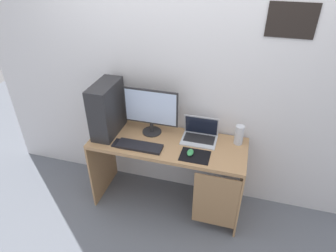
{
  "coord_description": "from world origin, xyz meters",
  "views": [
    {
      "loc": [
        0.6,
        -2.14,
        2.38
      ],
      "look_at": [
        0.0,
        0.0,
        0.96
      ],
      "focal_mm": 31.2,
      "sensor_mm": 36.0,
      "label": 1
    }
  ],
  "objects": [
    {
      "name": "ground_plane",
      "position": [
        0.0,
        0.0,
        0.0
      ],
      "size": [
        8.0,
        8.0,
        0.0
      ],
      "primitive_type": "plane",
      "color": "slate"
    },
    {
      "name": "speaker",
      "position": [
        0.63,
        0.16,
        0.87
      ],
      "size": [
        0.08,
        0.08,
        0.19
      ],
      "primitive_type": "cylinder",
      "color": "#B7BCC6",
      "rests_on": "desk"
    },
    {
      "name": "pc_tower",
      "position": [
        -0.6,
        0.02,
        1.04
      ],
      "size": [
        0.19,
        0.43,
        0.51
      ],
      "primitive_type": "cube",
      "color": "#232326",
      "rests_on": "desk"
    },
    {
      "name": "mouse_left",
      "position": [
        0.24,
        -0.13,
        0.8
      ],
      "size": [
        0.06,
        0.1,
        0.03
      ],
      "primitive_type": "ellipsoid",
      "color": "#338C4C",
      "rests_on": "mousepad"
    },
    {
      "name": "monitor",
      "position": [
        -0.2,
        0.11,
        1.03
      ],
      "size": [
        0.52,
        0.19,
        0.46
      ],
      "color": "#232326",
      "rests_on": "desk"
    },
    {
      "name": "keyboard",
      "position": [
        -0.23,
        -0.15,
        0.79
      ],
      "size": [
        0.42,
        0.14,
        0.02
      ],
      "primitive_type": "cube",
      "color": "black",
      "rests_on": "desk"
    },
    {
      "name": "laptop",
      "position": [
        0.27,
        0.13,
        0.82
      ],
      "size": [
        0.33,
        0.23,
        0.22
      ],
      "color": "#B7BCC6",
      "rests_on": "desk"
    },
    {
      "name": "mousepad",
      "position": [
        0.28,
        -0.14,
        0.78
      ],
      "size": [
        0.26,
        0.2,
        0.0
      ],
      "primitive_type": "cube",
      "color": "black",
      "rests_on": "desk"
    },
    {
      "name": "wall_back",
      "position": [
        0.0,
        0.32,
        1.3
      ],
      "size": [
        4.0,
        0.05,
        2.6
      ],
      "color": "silver",
      "rests_on": "ground_plane"
    },
    {
      "name": "desk",
      "position": [
        0.02,
        -0.01,
        0.62
      ],
      "size": [
        1.46,
        0.55,
        0.78
      ],
      "color": "#A37A51",
      "rests_on": "ground_plane"
    },
    {
      "name": "cell_phone",
      "position": [
        -0.45,
        -0.15,
        0.78
      ],
      "size": [
        0.07,
        0.13,
        0.01
      ],
      "primitive_type": "cube",
      "color": "black",
      "rests_on": "desk"
    }
  ]
}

